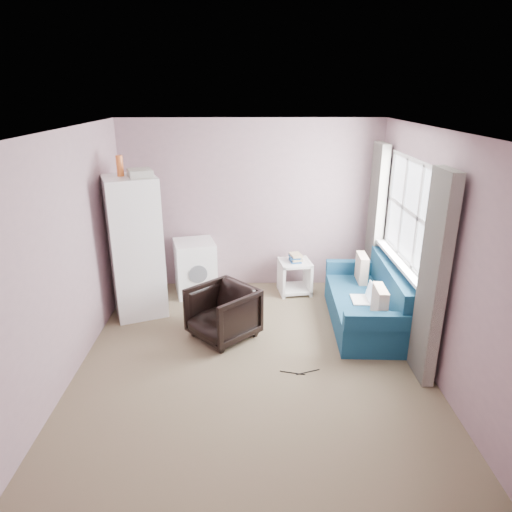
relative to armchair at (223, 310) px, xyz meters
The scene contains 8 objects.
room 1.07m from the armchair, 49.95° to the right, with size 3.84×4.24×2.54m.
armchair is the anchor object (origin of this frame).
fridge 1.48m from the armchair, 148.81° to the left, with size 0.83×0.83×2.11m.
washing_machine 1.40m from the armchair, 109.83° to the left, with size 0.69×0.69×0.80m.
side_table 1.64m from the armchair, 52.53° to the left, with size 0.50×0.50×0.61m.
sofa 1.87m from the armchair, ahead, with size 0.88×1.80×0.79m.
window_dressing 2.28m from the armchair, ahead, with size 0.17×2.62×2.18m.
floor_cables 1.22m from the armchair, 42.23° to the right, with size 0.43×0.11×0.01m.
Camera 1 is at (-0.03, -4.49, 2.86)m, focal length 32.00 mm.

